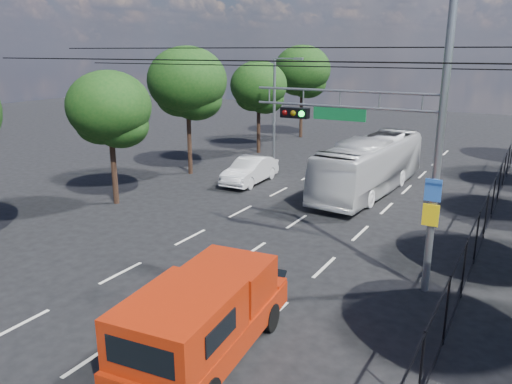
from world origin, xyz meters
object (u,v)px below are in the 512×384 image
Objects in this scene: navy_hatchback at (212,310)px; white_van at (250,170)px; red_pickup at (205,316)px; signal_mast at (400,127)px; white_bus at (370,165)px.

white_van reaches higher than navy_hatchback.
red_pickup is 1.48× the size of navy_hatchback.
red_pickup is at bearing -56.47° from navy_hatchback.
signal_mast is 11.88m from white_bus.
signal_mast is at bearing 67.22° from red_pickup.
red_pickup is (-2.77, -6.61, -4.06)m from signal_mast.
signal_mast reaches higher than red_pickup.
white_van is (-6.64, -1.62, -0.74)m from white_bus.
white_bus is at bearing 11.78° from white_van.
navy_hatchback is at bearing -65.02° from white_van.
navy_hatchback is 16.16m from white_bus.
red_pickup is at bearing -112.78° from signal_mast.
white_van is (-7.37, 14.50, 0.04)m from navy_hatchback.
signal_mast is 1.55× the size of red_pickup.
red_pickup is 1.35× the size of white_van.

